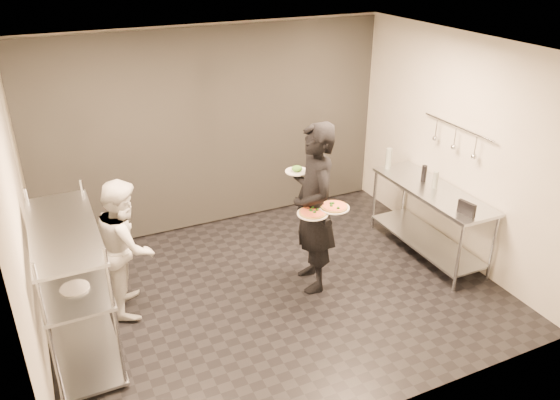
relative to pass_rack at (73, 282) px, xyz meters
name	(u,v)px	position (x,y,z in m)	size (l,w,h in m)	color
room_shell	(236,149)	(2.15, 1.18, 0.63)	(5.00, 4.00, 2.80)	black
pass_rack	(73,282)	(0.00, 0.00, 0.00)	(0.60, 1.60, 1.50)	#B1B4B8
prep_counter	(430,210)	(4.33, 0.00, -0.14)	(0.60, 1.80, 0.92)	#B1B4B8
utensil_rail	(455,139)	(4.58, 0.00, 0.78)	(0.07, 1.20, 0.31)	#B1B4B8
waiter	(314,209)	(2.63, 0.00, 0.24)	(0.73, 0.48, 2.01)	black
chef	(127,246)	(0.60, 0.48, 0.00)	(0.75, 0.58, 1.54)	silver
pizza_plate_near	(313,213)	(2.51, -0.19, 0.30)	(0.35, 0.35, 0.05)	silver
pizza_plate_far	(334,207)	(2.77, -0.20, 0.32)	(0.34, 0.34, 0.05)	silver
salad_plate	(297,170)	(2.56, 0.30, 0.61)	(0.27, 0.27, 0.07)	silver
pos_monitor	(467,209)	(4.21, -0.72, 0.23)	(0.04, 0.22, 0.16)	black
bottle_green	(389,158)	(4.21, 0.80, 0.29)	(0.08, 0.08, 0.29)	gray
bottle_clear	(435,180)	(4.37, 0.02, 0.26)	(0.07, 0.07, 0.22)	gray
bottle_dark	(424,174)	(4.36, 0.24, 0.26)	(0.06, 0.06, 0.22)	black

